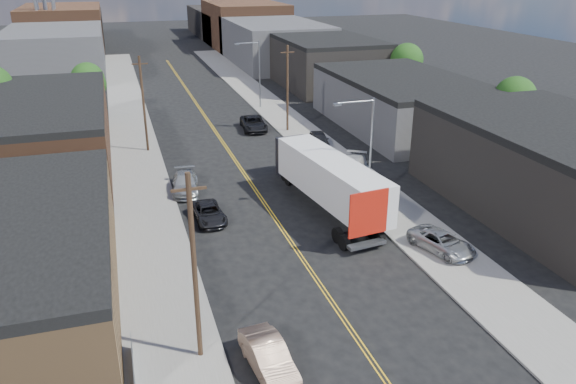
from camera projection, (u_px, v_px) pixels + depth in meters
ground at (202, 112)px, 74.97m from camera, size 260.00×260.00×0.00m
centerline at (224, 145)px, 61.72m from camera, size 0.32×120.00×0.01m
sidewalk_left at (136, 152)px, 59.08m from camera, size 5.00×140.00×0.15m
sidewalk_right at (306, 137)px, 64.30m from camera, size 5.00×140.00×0.15m
warehouse_tan at (4, 262)px, 31.86m from camera, size 12.00×22.00×5.60m
warehouse_brown at (43, 132)px, 54.64m from camera, size 12.00×26.00×6.60m
industrial_right_a at (558, 168)px, 44.33m from camera, size 14.00×22.00×7.10m
industrial_right_b at (402, 102)px, 67.49m from camera, size 14.00×24.00×6.10m
industrial_right_c at (325, 62)px, 90.17m from camera, size 14.00×22.00×7.60m
skyline_left_a at (56, 52)px, 98.88m from camera, size 16.00×30.00×8.00m
skyline_right_a at (274, 43)px, 109.87m from camera, size 16.00×30.00×8.00m
skyline_left_b at (63, 30)px, 120.59m from camera, size 16.00×26.00×10.00m
skyline_right_b at (245, 25)px, 131.57m from camera, size 16.00×26.00×10.00m
skyline_left_c at (69, 28)px, 138.82m from camera, size 16.00×40.00×7.00m
skyline_right_c at (228, 23)px, 149.81m from camera, size 16.00×40.00×7.00m
streetlight_near at (367, 144)px, 44.12m from camera, size 3.39×0.25×9.00m
streetlight_far at (257, 69)px, 75.04m from camera, size 3.39×0.25×9.00m
utility_pole_left_near at (194, 269)px, 26.60m from camera, size 1.60×0.26×10.00m
utility_pole_left_far at (144, 104)px, 57.52m from camera, size 1.60×0.26×10.00m
utility_pole_right at (287, 88)px, 64.67m from camera, size 1.60×0.26×10.00m
tree_left_far at (88, 82)px, 71.18m from camera, size 4.35×4.20×6.97m
tree_right_near at (515, 100)px, 60.18m from camera, size 4.60×4.48×7.44m
tree_right_far at (407, 62)px, 81.26m from camera, size 4.85×4.76×7.91m
semi_truck at (323, 175)px, 45.42m from camera, size 4.73×17.78×4.58m
car_left_b at (269, 357)px, 27.32m from camera, size 2.14×4.87×1.56m
car_left_c at (209, 213)px, 43.32m from camera, size 2.42×4.81×1.30m
car_left_d at (185, 183)px, 48.81m from camera, size 2.84×5.57×1.55m
car_right_lot_a at (442, 242)px, 38.47m from camera, size 3.66×5.38×1.37m
car_right_lot_b at (352, 167)px, 52.14m from camera, size 4.91×5.94×1.62m
car_right_lot_c at (319, 140)px, 60.28m from camera, size 2.70×4.90×1.58m
car_ahead_truck at (254, 123)px, 66.83m from camera, size 3.20×6.05×1.62m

